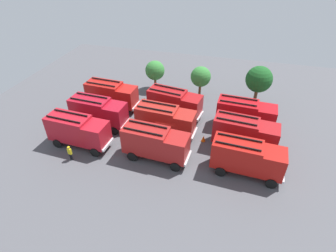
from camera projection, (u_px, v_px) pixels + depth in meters
ground_plane at (168, 135)px, 33.05m from camera, size 55.46×55.46×0.00m
fire_truck_0 at (78, 130)px, 30.32m from camera, size 7.33×3.10×3.88m
fire_truck_1 at (155, 142)px, 28.49m from camera, size 7.34×3.13×3.88m
fire_truck_2 at (247, 157)px, 26.63m from camera, size 7.35×3.15×3.88m
fire_truck_3 at (98, 111)px, 33.59m from camera, size 7.32×3.08×3.88m
fire_truck_4 at (165, 120)px, 32.02m from camera, size 7.34×3.14×3.88m
fire_truck_5 at (245, 132)px, 29.96m from camera, size 7.39×3.27×3.88m
fire_truck_6 at (111, 94)px, 37.17m from camera, size 7.33×3.10×3.88m
fire_truck_7 at (174, 102)px, 35.33m from camera, size 7.49×3.63×3.88m
fire_truck_8 at (245, 113)px, 33.14m from camera, size 7.32×3.07×3.88m
firefighter_0 at (258, 112)px, 35.52m from camera, size 0.48×0.43×1.77m
firefighter_1 at (70, 153)px, 28.91m from camera, size 0.46×0.32×1.78m
tree_0 at (155, 71)px, 41.30m from camera, size 2.97×2.97×4.61m
tree_1 at (201, 77)px, 39.47m from camera, size 2.98×2.98×4.62m
tree_2 at (259, 79)px, 37.13m from camera, size 3.66×3.66×5.67m
traffic_cone_0 at (144, 99)px, 39.74m from camera, size 0.39×0.39×0.55m
traffic_cone_1 at (203, 139)px, 31.93m from camera, size 0.51×0.51×0.73m
traffic_cone_2 at (132, 139)px, 31.86m from camera, size 0.45×0.45×0.64m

